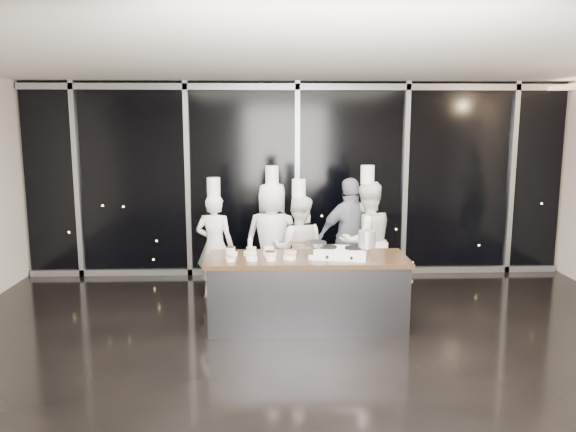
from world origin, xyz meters
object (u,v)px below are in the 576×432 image
(frying_pan, at_px, (315,243))
(chef_left, at_px, (272,239))
(stove, at_px, (341,253))
(chef_right, at_px, (366,241))
(chef_center, at_px, (299,249))
(stock_pot, at_px, (367,239))
(guest, at_px, (351,238))
(chef_far_left, at_px, (215,244))
(demo_counter, at_px, (307,292))

(frying_pan, height_order, chef_left, chef_left)
(stove, height_order, chef_right, chef_right)
(frying_pan, distance_m, chef_center, 0.99)
(stove, height_order, chef_left, chef_left)
(stock_pot, xyz_separation_m, chef_right, (0.20, 1.18, -0.28))
(stove, bearing_deg, chef_center, 126.73)
(stove, distance_m, chef_right, 1.22)
(guest, xyz_separation_m, chef_right, (0.18, -0.21, -0.01))
(chef_far_left, xyz_separation_m, chef_center, (1.20, -0.28, -0.01))
(chef_left, xyz_separation_m, guest, (1.15, -0.03, 0.02))
(stock_pot, xyz_separation_m, guest, (0.02, 1.38, -0.27))
(stove, distance_m, chef_far_left, 2.12)
(frying_pan, height_order, chef_center, chef_center)
(chef_far_left, bearing_deg, chef_left, -165.15)
(demo_counter, distance_m, chef_right, 1.44)
(stock_pot, bearing_deg, frying_pan, 166.33)
(chef_left, bearing_deg, stock_pot, 142.38)
(chef_left, bearing_deg, demo_counter, 122.04)
(frying_pan, relative_size, chef_left, 0.25)
(stock_pot, distance_m, chef_center, 1.38)
(chef_far_left, relative_size, chef_left, 0.92)
(chef_right, bearing_deg, stove, 42.98)
(stock_pot, bearing_deg, guest, 89.30)
(chef_far_left, relative_size, chef_center, 1.00)
(chef_right, bearing_deg, chef_center, -17.60)
(chef_center, bearing_deg, chef_far_left, -5.55)
(frying_pan, bearing_deg, stove, -2.19)
(guest, bearing_deg, chef_right, 117.98)
(chef_far_left, bearing_deg, chef_center, 179.17)
(demo_counter, relative_size, stock_pot, 11.85)
(demo_counter, distance_m, stock_pot, 1.00)
(demo_counter, relative_size, chef_right, 1.26)
(demo_counter, bearing_deg, chef_left, 108.43)
(chef_left, bearing_deg, frying_pan, 125.79)
(frying_pan, height_order, chef_far_left, chef_far_left)
(chef_far_left, distance_m, chef_left, 0.84)
(stove, xyz_separation_m, stock_pot, (0.30, -0.07, 0.18))
(demo_counter, xyz_separation_m, chef_left, (-0.42, 1.27, 0.41))
(stock_pot, relative_size, chef_left, 0.11)
(frying_pan, relative_size, guest, 0.28)
(chef_right, bearing_deg, stock_pot, 57.81)
(guest, relative_size, chef_right, 0.90)
(stock_pot, height_order, chef_center, chef_center)
(stock_pot, relative_size, chef_right, 0.11)
(stock_pot, distance_m, chef_right, 1.22)
(stove, bearing_deg, chef_left, 134.16)
(stock_pot, bearing_deg, chef_left, 128.77)
(chef_far_left, bearing_deg, chef_right, -172.79)
(chef_right, bearing_deg, chef_far_left, -27.87)
(guest, bearing_deg, frying_pan, 49.16)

